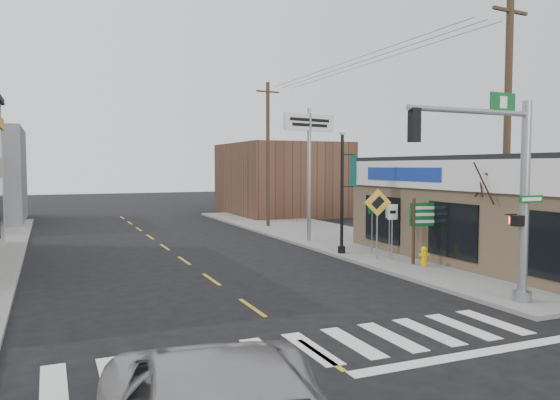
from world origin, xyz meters
name	(u,v)px	position (x,y,z in m)	size (l,w,h in m)	color
ground	(320,355)	(0.00, 0.00, 0.00)	(140.00, 140.00, 0.00)	black
sidewalk_right	(362,243)	(9.00, 13.00, 0.07)	(6.00, 38.00, 0.13)	slate
center_line	(211,279)	(0.00, 8.00, 0.01)	(0.12, 56.00, 0.01)	gold
crosswalk	(311,348)	(0.00, 0.40, 0.01)	(11.00, 2.20, 0.01)	silver
bldg_distant_right	(281,179)	(12.00, 30.00, 2.80)	(8.00, 10.00, 5.60)	#513425
traffic_signal_pole	(507,179)	(6.21, 1.29, 3.48)	(4.43, 0.37, 5.61)	gray
guide_sign	(427,221)	(8.20, 7.08, 1.76)	(1.43, 0.13, 2.50)	#412F1E
fire_hydrant	(424,255)	(7.74, 6.62, 0.53)	(0.23, 0.23, 0.74)	#E5B200
ped_crossing_sign	(377,211)	(6.97, 8.59, 2.04)	(1.09, 0.08, 2.80)	gray
lamp_post	(343,181)	(6.50, 10.49, 3.18)	(0.68, 0.54, 5.25)	black
dance_center_sign	(309,141)	(6.88, 14.56, 5.07)	(3.08, 0.19, 6.54)	gray
bare_tree	(495,172)	(8.81, 4.33, 3.63)	(2.23, 2.23, 4.45)	black
shrub_front	(535,260)	(10.41, 4.02, 0.58)	(1.19, 1.19, 0.89)	#143A19
shrub_back	(435,246)	(9.52, 8.20, 0.57)	(1.17, 1.17, 0.88)	#193211
utility_pole_near	(507,131)	(9.50, 4.53, 5.03)	(1.66, 0.25, 9.56)	#4A3623
utility_pole_far	(268,153)	(7.50, 21.58, 4.65)	(1.53, 0.23, 8.82)	#483225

